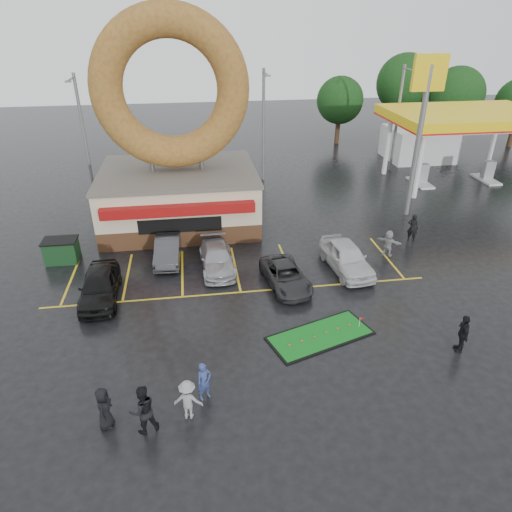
{
  "coord_description": "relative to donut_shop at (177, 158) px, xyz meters",
  "views": [
    {
      "loc": [
        -2.12,
        -16.46,
        12.9
      ],
      "look_at": [
        0.77,
        3.18,
        2.2
      ],
      "focal_mm": 32.0,
      "sensor_mm": 36.0,
      "label": 1
    }
  ],
  "objects": [
    {
      "name": "ground",
      "position": [
        3.0,
        -12.97,
        -4.46
      ],
      "size": [
        120.0,
        120.0,
        0.0
      ],
      "primitive_type": "plane",
      "color": "black",
      "rests_on": "ground"
    },
    {
      "name": "donut_shop",
      "position": [
        0.0,
        0.0,
        0.0
      ],
      "size": [
        10.2,
        8.7,
        13.5
      ],
      "color": "#472B19",
      "rests_on": "ground"
    },
    {
      "name": "gas_station",
      "position": [
        23.0,
        7.97,
        -0.77
      ],
      "size": [
        12.3,
        13.65,
        5.9
      ],
      "color": "silver",
      "rests_on": "ground"
    },
    {
      "name": "shell_sign",
      "position": [
        16.0,
        -0.97,
        2.91
      ],
      "size": [
        2.2,
        0.36,
        10.6
      ],
      "color": "slate",
      "rests_on": "ground"
    },
    {
      "name": "streetlight_left",
      "position": [
        -7.0,
        6.95,
        0.32
      ],
      "size": [
        0.4,
        2.21,
        9.0
      ],
      "color": "slate",
      "rests_on": "ground"
    },
    {
      "name": "streetlight_mid",
      "position": [
        7.0,
        7.95,
        0.32
      ],
      "size": [
        0.4,
        2.21,
        9.0
      ],
      "color": "slate",
      "rests_on": "ground"
    },
    {
      "name": "streetlight_right",
      "position": [
        19.0,
        8.95,
        0.32
      ],
      "size": [
        0.4,
        2.21,
        9.0
      ],
      "color": "slate",
      "rests_on": "ground"
    },
    {
      "name": "tree_far_a",
      "position": [
        29.0,
        17.03,
        0.72
      ],
      "size": [
        5.6,
        5.6,
        8.0
      ],
      "color": "#332114",
      "rests_on": "ground"
    },
    {
      "name": "tree_far_c",
      "position": [
        25.0,
        21.03,
        1.37
      ],
      "size": [
        6.3,
        6.3,
        9.0
      ],
      "color": "#332114",
      "rests_on": "ground"
    },
    {
      "name": "tree_far_d",
      "position": [
        17.0,
        19.03,
        0.07
      ],
      "size": [
        4.9,
        4.9,
        7.0
      ],
      "color": "#332114",
      "rests_on": "ground"
    },
    {
      "name": "car_black",
      "position": [
        -4.06,
        -9.11,
        -3.7
      ],
      "size": [
        1.92,
        4.53,
        1.53
      ],
      "primitive_type": "imported",
      "rotation": [
        0.0,
        0.0,
        0.03
      ],
      "color": "black",
      "rests_on": "ground"
    },
    {
      "name": "car_dgrey",
      "position": [
        -0.78,
        -5.43,
        -3.8
      ],
      "size": [
        1.56,
        4.09,
        1.33
      ],
      "primitive_type": "imported",
      "rotation": [
        0.0,
        0.0,
        -0.04
      ],
      "color": "#323235",
      "rests_on": "ground"
    },
    {
      "name": "car_silver",
      "position": [
        1.98,
        -6.86,
        -3.82
      ],
      "size": [
        1.96,
        4.49,
        1.28
      ],
      "primitive_type": "imported",
      "rotation": [
        0.0,
        0.0,
        0.04
      ],
      "color": "#A2A2A7",
      "rests_on": "ground"
    },
    {
      "name": "car_grey",
      "position": [
        5.43,
        -9.24,
        -3.88
      ],
      "size": [
        2.45,
        4.41,
        1.17
      ],
      "primitive_type": "imported",
      "rotation": [
        0.0,
        0.0,
        0.13
      ],
      "color": "#2B2B2D",
      "rests_on": "ground"
    },
    {
      "name": "car_white",
      "position": [
        9.13,
        -8.06,
        -3.68
      ],
      "size": [
        2.31,
        4.79,
        1.58
      ],
      "primitive_type": "imported",
      "rotation": [
        0.0,
        0.0,
        0.1
      ],
      "color": "silver",
      "rests_on": "ground"
    },
    {
      "name": "person_blue",
      "position": [
        0.83,
        -16.64,
        -3.66
      ],
      "size": [
        0.7,
        0.62,
        1.61
      ],
      "primitive_type": "imported",
      "rotation": [
        0.0,
        0.0,
        0.5
      ],
      "color": "navy",
      "rests_on": "ground"
    },
    {
      "name": "person_blackjkt",
      "position": [
        -1.3,
        -17.86,
        -3.5
      ],
      "size": [
        1.14,
        1.01,
        1.93
      ],
      "primitive_type": "imported",
      "rotation": [
        0.0,
        0.0,
        3.5
      ],
      "color": "black",
      "rests_on": "ground"
    },
    {
      "name": "person_hoodie",
      "position": [
        0.21,
        -17.48,
        -3.66
      ],
      "size": [
        1.15,
        0.81,
        1.61
      ],
      "primitive_type": "imported",
      "rotation": [
        0.0,
        0.0,
        2.93
      ],
      "color": "gray",
      "rests_on": "ground"
    },
    {
      "name": "person_bystander",
      "position": [
        -2.65,
        -17.45,
        -3.63
      ],
      "size": [
        0.61,
        0.86,
        1.66
      ],
      "primitive_type": "imported",
      "rotation": [
        0.0,
        0.0,
        1.46
      ],
      "color": "black",
      "rests_on": "ground"
    },
    {
      "name": "person_cameraman",
      "position": [
        11.78,
        -15.46,
        -3.58
      ],
      "size": [
        0.7,
        1.12,
        1.77
      ],
      "primitive_type": "imported",
      "rotation": [
        0.0,
        0.0,
        -1.85
      ],
      "color": "black",
      "rests_on": "ground"
    },
    {
      "name": "person_walker_near",
      "position": [
        12.11,
        -6.8,
        -3.66
      ],
      "size": [
        1.46,
        1.33,
        1.62
      ],
      "primitive_type": "imported",
      "rotation": [
        0.0,
        0.0,
        2.45
      ],
      "color": "gray",
      "rests_on": "ground"
    },
    {
      "name": "person_walker_far",
      "position": [
        14.38,
        -5.17,
        -3.55
      ],
      "size": [
        0.79,
        0.76,
        1.83
      ],
      "primitive_type": "imported",
      "rotation": [
        0.0,
        0.0,
        2.45
      ],
      "color": "black",
      "rests_on": "ground"
    },
    {
      "name": "dumpster",
      "position": [
        -6.85,
        -4.73,
        -3.81
      ],
      "size": [
        1.82,
        1.23,
        1.3
      ],
      "primitive_type": "cube",
      "rotation": [
        0.0,
        0.0,
        -0.02
      ],
      "color": "#173D1D",
      "rests_on": "ground"
    },
    {
      "name": "putting_green",
      "position": [
        6.11,
        -13.69,
        -4.43
      ],
      "size": [
        5.1,
        3.43,
        0.59
      ],
      "color": "black",
      "rests_on": "ground"
    }
  ]
}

